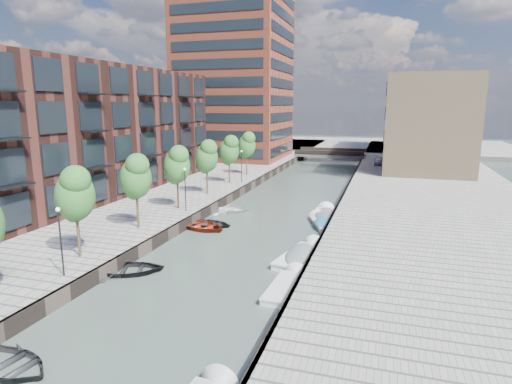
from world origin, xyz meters
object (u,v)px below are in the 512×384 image
at_px(motorboat_2, 288,286).
at_px(sloop_0, 128,273).
at_px(motorboat_3, 322,222).
at_px(motorboat_1, 302,255).
at_px(bridge, 331,154).
at_px(sloop_1, 8,369).
at_px(tree_4, 207,156).
at_px(sloop_3, 229,212).
at_px(sloop_4, 209,226).
at_px(tree_1, 75,193).
at_px(car, 380,160).
at_px(tree_2, 136,175).
at_px(tree_3, 177,164).
at_px(motorboat_4, 325,215).
at_px(sloop_2, 201,229).
at_px(tree_6, 247,144).
at_px(tree_5, 229,149).

bearing_deg(motorboat_2, sloop_0, -175.24).
bearing_deg(motorboat_3, motorboat_1, -90.10).
xyz_separation_m(bridge, sloop_1, (-4.06, -71.00, -1.39)).
xyz_separation_m(tree_4, sloop_1, (4.44, -31.00, -5.31)).
bearing_deg(sloop_3, sloop_4, 165.70).
distance_m(tree_1, sloop_0, 6.25).
bearing_deg(sloop_3, car, -38.49).
bearing_deg(tree_2, tree_1, -90.00).
xyz_separation_m(tree_3, tree_4, (0.00, 7.00, 0.00)).
relative_size(tree_4, motorboat_1, 0.99).
height_order(sloop_3, motorboat_1, motorboat_1).
xyz_separation_m(bridge, tree_2, (-8.50, -54.00, 3.92)).
xyz_separation_m(sloop_4, motorboat_4, (9.56, 6.33, 0.22)).
height_order(sloop_2, motorboat_2, motorboat_2).
height_order(tree_6, car, tree_6).
relative_size(tree_6, sloop_2, 1.19).
bearing_deg(tree_5, sloop_2, -77.77).
bearing_deg(motorboat_4, sloop_3, -174.09).
distance_m(sloop_2, motorboat_4, 12.35).
distance_m(sloop_1, sloop_4, 22.33).
distance_m(motorboat_1, motorboat_4, 12.04).
bearing_deg(tree_1, motorboat_1, 25.85).
bearing_deg(motorboat_2, car, 85.31).
relative_size(sloop_0, sloop_1, 1.10).
distance_m(sloop_4, motorboat_4, 11.47).
bearing_deg(tree_6, sloop_1, -84.36).
bearing_deg(bridge, sloop_3, -96.16).
distance_m(sloop_0, sloop_2, 10.71).
xyz_separation_m(bridge, motorboat_4, (5.01, -42.35, -1.17)).
xyz_separation_m(bridge, tree_3, (-8.50, -47.00, 3.92)).
xyz_separation_m(tree_2, motorboat_4, (13.51, 11.65, -5.09)).
distance_m(tree_5, tree_6, 7.00).
xyz_separation_m(motorboat_1, car, (4.21, 44.41, 1.49)).
distance_m(tree_4, motorboat_4, 14.62).
height_order(sloop_0, sloop_1, sloop_0).
relative_size(tree_1, tree_4, 1.00).
bearing_deg(car, motorboat_3, -98.49).
relative_size(tree_2, tree_6, 1.00).
relative_size(tree_2, sloop_1, 1.38).
relative_size(tree_5, motorboat_1, 0.99).
xyz_separation_m(tree_6, sloop_0, (3.25, -34.46, -5.31)).
bearing_deg(sloop_1, motorboat_1, -20.36).
height_order(tree_1, tree_4, same).
bearing_deg(tree_6, motorboat_1, -64.32).
distance_m(tree_4, motorboat_2, 24.52).
relative_size(tree_6, motorboat_2, 1.20).
bearing_deg(tree_5, sloop_1, -83.33).
bearing_deg(tree_6, motorboat_4, -50.44).
bearing_deg(sloop_4, car, -14.79).
bearing_deg(sloop_3, motorboat_4, -99.76).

